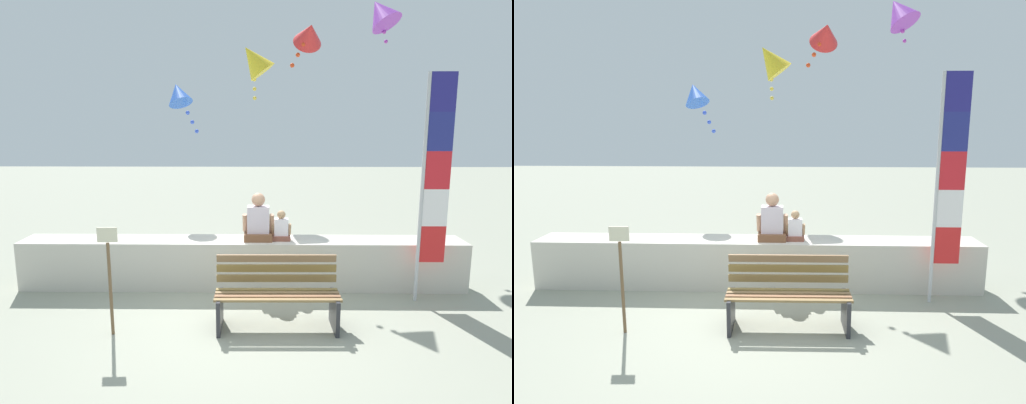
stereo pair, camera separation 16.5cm
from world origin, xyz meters
TOP-DOWN VIEW (x-y plane):
  - ground_plane at (0.00, 0.00)m, footprint 40.00×40.00m
  - seawall_ledge at (0.00, 1.20)m, footprint 6.94×0.62m
  - park_bench at (0.50, -0.21)m, footprint 1.58×0.63m
  - person_adult at (0.25, 1.18)m, footprint 0.49×0.36m
  - person_child at (0.61, 1.18)m, footprint 0.31×0.23m
  - flag_banner at (2.70, 0.64)m, footprint 0.40×0.05m
  - kite_red at (1.14, 2.69)m, footprint 0.63×0.69m
  - kite_yellow at (0.15, 3.55)m, footprint 0.82×0.73m
  - kite_blue at (-1.30, 3.15)m, footprint 0.75×0.76m
  - kite_purple at (2.78, 4.25)m, footprint 1.09×1.06m
  - sign_post at (-1.54, -0.47)m, footprint 0.24×0.04m

SIDE VIEW (x-z plane):
  - ground_plane at x=0.00m, z-range 0.00..0.00m
  - seawall_ledge at x=0.00m, z-range 0.00..0.77m
  - park_bench at x=0.50m, z-range -0.03..0.86m
  - sign_post at x=-1.54m, z-range 0.12..1.48m
  - person_child at x=0.61m, z-range 0.72..1.19m
  - person_adult at x=0.25m, z-range 0.69..1.43m
  - flag_banner at x=2.70m, z-range 0.19..3.46m
  - kite_blue at x=-1.30m, z-range 2.59..3.64m
  - kite_yellow at x=0.15m, z-range 3.21..4.38m
  - kite_red at x=1.14m, z-range 3.67..4.57m
  - kite_purple at x=2.78m, z-range 4.33..5.33m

